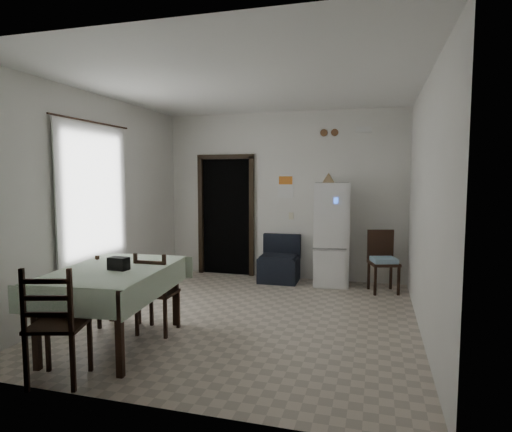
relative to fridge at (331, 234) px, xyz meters
The scene contains 25 objects.
ground 2.28m from the fridge, 114.58° to the right, with size 4.50×4.50×0.00m, color #B8A996.
ceiling 2.95m from the fridge, 114.58° to the right, with size 4.20×4.50×0.02m, color white, non-canonical shape.
wall_back 1.12m from the fridge, 160.08° to the left, with size 4.20×0.02×2.90m, color silver, non-canonical shape.
wall_front 4.31m from the fridge, 101.93° to the right, with size 4.20×0.02×2.90m, color silver, non-canonical shape.
wall_left 3.60m from the fridge, 147.10° to the right, with size 0.02×4.50×2.90m, color silver, non-canonical shape.
wall_right 2.36m from the fridge, 57.76° to the right, with size 0.02×4.50×2.90m, color silver, non-canonical shape.
doorway 2.01m from the fridge, 164.86° to the left, with size 1.06×0.52×2.22m.
window_recess 3.77m from the fridge, 144.92° to the right, with size 0.10×1.20×1.60m, color silver.
curtain 3.68m from the fridge, 143.92° to the right, with size 0.02×1.45×1.85m, color silver.
curtain_rod 3.97m from the fridge, 143.82° to the right, with size 0.02×0.02×1.60m, color black.
calendar 1.18m from the fridge, 159.70° to the left, with size 0.28×0.02×0.40m, color white.
calendar_image 1.25m from the fridge, 160.07° to the left, with size 0.24×0.01×0.14m, color orange.
light_switch 0.83m from the fridge, 157.20° to the left, with size 0.08×0.02×0.12m, color beige.
vent_left 1.71m from the fridge, 120.94° to the left, with size 0.12×0.12×0.03m, color brown.
vent_right 1.70m from the fridge, 90.53° to the left, with size 0.12×0.12×0.03m, color brown.
emergency_light 1.79m from the fridge, 30.94° to the left, with size 0.25×0.07×0.09m, color white.
fridge is the anchor object (origin of this frame).
tan_cone 0.93m from the fridge, 166.44° to the right, with size 0.20×0.20×0.16m, color tan.
navy_seat 0.99m from the fridge, behind, with size 0.65×0.63×0.79m, color black, non-canonical shape.
corner_chair 0.94m from the fridge, 15.96° to the right, with size 0.41×0.41×0.95m, color black, non-canonical shape.
dining_table 3.74m from the fridge, 121.63° to the right, with size 1.04×1.59×0.83m, color #B0C5A8, non-canonical shape.
black_bag 3.72m from the fridge, 119.83° to the right, with size 0.20×0.12×0.13m, color black.
dining_chair_far_left 3.50m from the fridge, 129.89° to the right, with size 0.37×0.37×0.87m, color black, non-canonical shape.
dining_chair_far_right 3.21m from the fridge, 122.13° to the right, with size 0.40×0.40×0.94m, color black, non-canonical shape.
dining_chair_near_head 4.47m from the fridge, 115.73° to the right, with size 0.45×0.45×1.04m, color black, non-canonical shape.
Camera 1 is at (1.57, -5.08, 1.79)m, focal length 30.00 mm.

